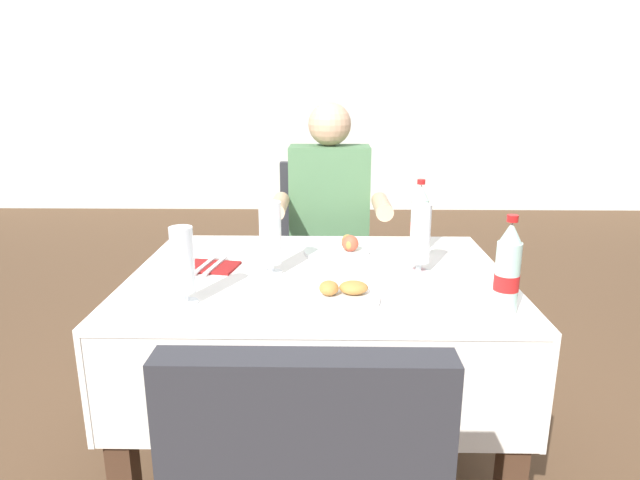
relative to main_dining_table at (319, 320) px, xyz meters
The scene contains 13 objects.
ground_plane 0.58m from the main_dining_table, ahead, with size 11.00×11.00×0.00m, color brown.
back_wall 4.49m from the main_dining_table, 89.57° to the left, with size 11.00×0.12×3.17m, color silver.
main_dining_table is the anchor object (origin of this frame).
chair_far_diner_seat 0.84m from the main_dining_table, 90.00° to the left, with size 0.44×0.50×0.97m.
seated_diner_far 0.74m from the main_dining_table, 87.04° to the left, with size 0.50×0.46×1.26m.
plate_near_camera 0.30m from the main_dining_table, 76.60° to the right, with size 0.25×0.25×0.05m.
plate_far_diner 0.29m from the main_dining_table, 69.85° to the left, with size 0.24×0.24×0.07m.
beer_glass_left 0.33m from the main_dining_table, behind, with size 0.07×0.07×0.23m.
beer_glass_middle 0.43m from the main_dining_table, ahead, with size 0.07×0.07×0.22m.
beer_glass_right 0.53m from the main_dining_table, 143.41° to the right, with size 0.07×0.07×0.22m.
cola_bottle_primary 0.52m from the main_dining_table, 34.59° to the left, with size 0.06×0.06×0.26m.
cola_bottle_secondary 0.65m from the main_dining_table, 33.02° to the right, with size 0.06×0.06×0.27m.
napkin_cutlery_set 0.40m from the main_dining_table, behind, with size 0.19×0.20×0.01m.
Camera 1 is at (-0.00, -1.65, 1.32)m, focal length 30.38 mm.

